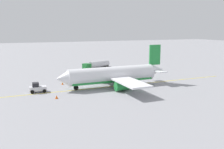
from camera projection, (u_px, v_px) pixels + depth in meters
name	position (u px, v px, depth m)	size (l,w,h in m)	color
ground_plane	(112.00, 86.00, 62.88)	(400.00, 400.00, 0.00)	#939399
airplane	(114.00, 75.00, 62.55)	(28.60, 26.72, 9.92)	white
fuel_tanker	(97.00, 65.00, 86.60)	(11.09, 6.17, 3.15)	#2D2D33
pushback_tug	(37.00, 88.00, 57.19)	(3.70, 2.47, 2.20)	silver
refueling_worker	(99.00, 72.00, 79.14)	(0.39, 0.54, 1.71)	navy
safety_cone_nose	(63.00, 83.00, 64.98)	(0.56, 0.56, 0.63)	#F2590F
safety_cone_wingtip	(57.00, 97.00, 52.09)	(0.61, 0.61, 0.68)	#F2590F
taxi_line_marking	(112.00, 86.00, 62.88)	(68.09, 0.30, 0.01)	yellow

